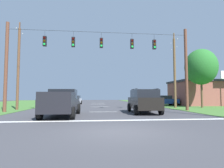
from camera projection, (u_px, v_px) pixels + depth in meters
name	position (u px, v px, depth m)	size (l,w,h in m)	color
ground_plane	(117.00, 131.00, 7.66)	(120.00, 120.00, 0.00)	#3D3D42
shoulder_grass_right	(221.00, 107.00, 24.21)	(16.00, 80.00, 0.03)	#406E2E
stop_bar_stripe	(109.00, 120.00, 10.94)	(14.84, 0.45, 0.01)	white
lane_dash_0	(103.00, 112.00, 16.90)	(0.15, 2.50, 0.01)	white
lane_dash_1	(100.00, 107.00, 24.71)	(0.15, 2.50, 0.01)	white
lane_dash_2	(98.00, 104.00, 32.03)	(0.15, 2.50, 0.01)	white
lane_dash_3	(97.00, 103.00, 36.80)	(0.15, 2.50, 0.01)	white
overhead_signal_span	(101.00, 63.00, 17.70)	(17.54, 0.31, 8.28)	brown
pickup_truck	(62.00, 103.00, 13.31)	(2.36, 5.44, 1.95)	black
suv_black	(144.00, 101.00, 15.73)	(2.37, 4.87, 2.05)	black
distant_car_crossing_white	(75.00, 100.00, 31.07)	(2.26, 4.42, 1.52)	silver
distant_car_oncoming	(164.00, 100.00, 27.68)	(4.39, 2.21, 1.52)	navy
utility_pole_mid_right	(175.00, 71.00, 22.88)	(0.29, 1.91, 9.37)	brown
utility_pole_near_left	(18.00, 67.00, 19.48)	(0.27, 1.78, 9.36)	brown
tree_roadside_right	(201.00, 67.00, 23.00)	(3.90, 3.90, 7.32)	brown
roadside_store	(209.00, 93.00, 29.31)	(11.15, 7.95, 4.93)	brown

